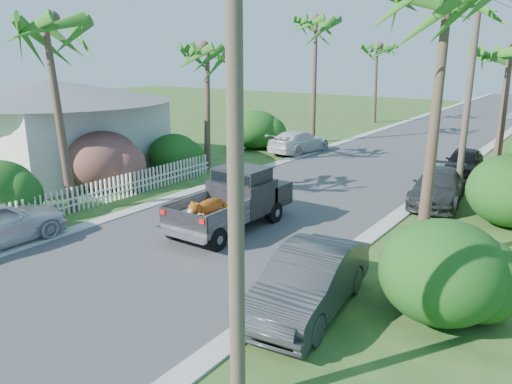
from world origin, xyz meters
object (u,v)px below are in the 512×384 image
Objects in this scene: pickup_truck at (237,198)px; utility_pole_b at (469,87)px; utility_pole_a at (235,141)px; parked_car_rm at (438,187)px; parked_car_rf at (464,162)px; palm_l_c at (316,20)px; palm_r_b at (511,51)px; house_left at (51,129)px; palm_l_b at (206,47)px; palm_l_d at (378,46)px; parked_car_lf at (299,142)px; palm_l_a at (49,21)px; parked_car_rn at (309,282)px.

utility_pole_b is (5.58, 7.58, 3.59)m from pickup_truck.
pickup_truck is at bearing 126.92° from utility_pole_a.
utility_pole_a is (0.60, -14.28, 3.93)m from parked_car_rm.
palm_l_c is at bearing 154.37° from parked_car_rf.
parked_car_rm is 0.51× the size of utility_pole_b.
palm_r_b is (6.58, 9.58, 4.94)m from pickup_truck.
palm_l_b is at bearing 38.88° from house_left.
pickup_truck is 29.81m from palm_l_d.
palm_l_d is at bearing 89.22° from palm_l_b.
palm_l_b is at bearing 136.04° from pickup_truck.
parked_car_rm is 1.00× the size of parked_car_lf.
house_left is (-7.00, -15.00, -5.79)m from palm_l_c.
parked_car_lf is at bearing 117.43° from utility_pole_a.
palm_l_c reaches higher than utility_pole_a.
utility_pole_a is at bearing -22.96° from palm_l_a.
palm_l_c is 15.05m from utility_pole_b.
pickup_truck is 8.93m from palm_l_a.
utility_pole_b reaches higher than palm_r_b.
parked_car_rm is 4.04m from utility_pole_b.
utility_pole_a is (11.80, -5.00, -2.33)m from palm_l_a.
palm_l_b is at bearing -157.49° from parked_car_rf.
pickup_truck is 0.62× the size of palm_l_a.
utility_pole_b is at bearing 90.00° from utility_pole_a.
palm_l_b is 0.80× the size of palm_l_c.
parked_car_rf is at bearing 123.46° from palm_r_b.
parked_car_rn is 12.08m from utility_pole_b.
parked_car_rf is 19.48m from palm_l_a.
parked_car_lf is 12.41m from utility_pole_b.
parked_car_rm is 13.01m from palm_l_b.
palm_l_b is at bearing 174.03° from parked_car_rm.
parked_car_rf is 20.28m from utility_pole_a.
parked_car_rf is 0.50× the size of palm_l_d.
house_left is at bearing -103.54° from palm_l_d.
palm_l_c reaches higher than parked_car_rm.
parked_car_rm is 6.16m from palm_r_b.
palm_l_d is at bearing 102.96° from parked_car_rn.
palm_l_d is 0.86× the size of utility_pole_a.
parked_car_rn is 0.49× the size of palm_l_c.
utility_pole_b is at bearing 40.28° from palm_l_a.
palm_l_b is 0.82× the size of house_left.
parked_car_rn is 24.29m from palm_l_c.
palm_l_b is at bearing -90.78° from palm_l_d.
palm_l_d is (-6.52, 28.58, 5.43)m from pickup_truck.
palm_l_d is at bearing 102.86° from pickup_truck.
palm_r_b is at bearing 12.62° from palm_l_b.
utility_pole_a reaches higher than pickup_truck.
parked_car_rn is 14.49m from palm_r_b.
palm_l_c is (0.20, 19.00, 0.98)m from palm_l_a.
parked_car_rf is (4.68, 12.45, -0.35)m from pickup_truck.
parked_car_rf is at bearing 31.55° from house_left.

